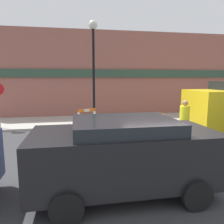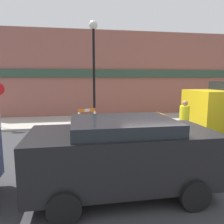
# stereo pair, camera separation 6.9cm
# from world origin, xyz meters

# --- Properties ---
(ground_plane) EXTENTS (60.00, 60.00, 0.00)m
(ground_plane) POSITION_xyz_m (0.00, 0.00, 0.00)
(ground_plane) COLOR #38383A
(sidewalk_slab) EXTENTS (18.00, 3.39, 0.11)m
(sidewalk_slab) POSITION_xyz_m (0.00, 6.19, 0.06)
(sidewalk_slab) COLOR #ADA89E
(sidewalk_slab) RESTS_ON ground_plane
(storefront_facade) EXTENTS (18.00, 0.22, 5.50)m
(storefront_facade) POSITION_xyz_m (0.00, 7.96, 2.75)
(storefront_facade) COLOR #93564C
(storefront_facade) RESTS_ON ground_plane
(streetlamp_post) EXTENTS (0.44, 0.44, 5.26)m
(streetlamp_post) POSITION_xyz_m (-1.79, 5.31, 3.49)
(streetlamp_post) COLOR black
(streetlamp_post) RESTS_ON sidewalk_slab
(barricade_0) EXTENTS (0.18, 0.87, 0.97)m
(barricade_0) POSITION_xyz_m (0.91, 2.74, 0.53)
(barricade_0) COLOR white
(barricade_0) RESTS_ON ground_plane
(barricade_1) EXTENTS (0.89, 0.45, 1.02)m
(barricade_1) POSITION_xyz_m (-2.24, 4.35, 0.56)
(barricade_1) COLOR white
(barricade_1) RESTS_ON ground_plane
(barricade_2) EXTENTS (0.98, 0.42, 0.98)m
(barricade_2) POSITION_xyz_m (-2.02, 0.85, 0.54)
(barricade_2) COLOR white
(barricade_2) RESTS_ON ground_plane
(traffic_cone_0) EXTENTS (0.30, 0.30, 0.56)m
(traffic_cone_0) POSITION_xyz_m (-2.68, 1.63, 0.27)
(traffic_cone_0) COLOR black
(traffic_cone_0) RESTS_ON ground_plane
(traffic_cone_1) EXTENTS (0.30, 0.30, 0.71)m
(traffic_cone_1) POSITION_xyz_m (0.16, 3.73, 0.35)
(traffic_cone_1) COLOR black
(traffic_cone_1) RESTS_ON ground_plane
(traffic_cone_2) EXTENTS (0.30, 0.30, 0.63)m
(traffic_cone_2) POSITION_xyz_m (-3.08, 3.08, 0.30)
(traffic_cone_2) COLOR black
(traffic_cone_2) RESTS_ON ground_plane
(traffic_cone_3) EXTENTS (0.30, 0.30, 0.50)m
(traffic_cone_3) POSITION_xyz_m (-1.39, 4.40, 0.24)
(traffic_cone_3) COLOR black
(traffic_cone_3) RESTS_ON ground_plane
(person_worker) EXTENTS (0.48, 0.48, 1.72)m
(person_worker) POSITION_xyz_m (1.07, 0.99, 0.92)
(person_worker) COLOR #33333D
(person_worker) RESTS_ON ground_plane
(person_pedestrian) EXTENTS (0.46, 0.46, 1.60)m
(person_pedestrian) POSITION_xyz_m (5.62, 6.38, 0.97)
(person_pedestrian) COLOR #33333D
(person_pedestrian) RESTS_ON sidewalk_slab
(parked_car_1) EXTENTS (3.89, 1.96, 1.64)m
(parked_car_1) POSITION_xyz_m (-1.83, -1.80, 0.93)
(parked_car_1) COLOR black
(parked_car_1) RESTS_ON ground_plane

